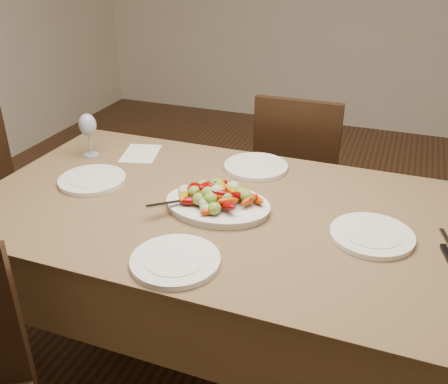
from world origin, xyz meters
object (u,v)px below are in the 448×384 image
at_px(dining_table, 224,290).
at_px(chair_far, 301,175).
at_px(plate_left, 92,180).
at_px(plate_near, 175,261).
at_px(wine_glass, 89,134).
at_px(serving_platter, 218,206).
at_px(plate_far, 256,167).
at_px(plate_right, 372,235).

bearing_deg(dining_table, chair_far, 84.76).
distance_m(plate_left, plate_near, 0.67).
bearing_deg(wine_glass, dining_table, -18.01).
bearing_deg(serving_platter, chair_far, 83.96).
relative_size(plate_left, plate_far, 0.99).
height_order(plate_far, plate_near, same).
bearing_deg(plate_far, plate_left, -148.50).
xyz_separation_m(serving_platter, plate_left, (-0.55, 0.03, -0.00)).
xyz_separation_m(dining_table, plate_far, (0.01, 0.36, 0.39)).
distance_m(serving_platter, plate_near, 0.35).
bearing_deg(plate_far, serving_platter, -93.74).
xyz_separation_m(plate_left, wine_glass, (-0.16, 0.23, 0.09)).
bearing_deg(chair_far, plate_left, 54.80).
bearing_deg(plate_right, serving_platter, -179.92).
bearing_deg(plate_near, plate_left, 145.16).
height_order(serving_platter, plate_near, serving_platter).
relative_size(plate_far, wine_glass, 1.31).
distance_m(chair_far, wine_glass, 1.15).
distance_m(chair_far, plate_left, 1.18).
bearing_deg(plate_right, dining_table, 177.58).
height_order(serving_platter, plate_far, serving_platter).
bearing_deg(plate_near, plate_right, 33.32).
distance_m(plate_left, plate_right, 1.09).
relative_size(plate_left, plate_right, 0.98).
relative_size(dining_table, plate_far, 6.88).
distance_m(dining_table, plate_right, 0.65).
bearing_deg(plate_near, plate_far, 88.13).
relative_size(serving_platter, plate_left, 1.40).
bearing_deg(plate_right, plate_left, 178.50).
bearing_deg(wine_glass, plate_left, -55.42).
bearing_deg(plate_right, wine_glass, 168.35).
bearing_deg(plate_far, chair_far, 82.49).
xyz_separation_m(serving_platter, plate_near, (0.00, -0.35, -0.00)).
distance_m(plate_far, plate_near, 0.73).
bearing_deg(chair_far, plate_far, 81.92).
distance_m(serving_platter, plate_right, 0.54).
bearing_deg(plate_left, plate_far, 31.50).
relative_size(plate_near, wine_glass, 1.33).
distance_m(dining_table, serving_platter, 0.39).
xyz_separation_m(dining_table, plate_left, (-0.56, 0.01, 0.39)).
height_order(plate_near, wine_glass, wine_glass).
distance_m(plate_far, wine_glass, 0.75).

